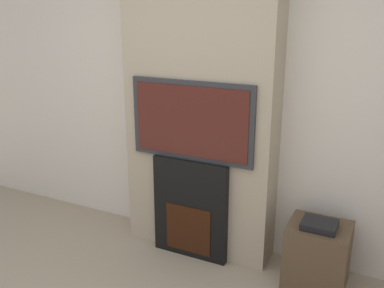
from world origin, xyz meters
The scene contains 5 objects.
wall_back centered at (0.00, 2.03, 1.35)m, with size 6.00×0.06×2.70m.
chimney_breast centered at (0.00, 1.85, 1.35)m, with size 1.25×0.30×2.70m.
fireplace centered at (0.00, 1.70, 0.42)m, with size 0.64×0.15×0.85m.
television centered at (0.00, 1.70, 1.16)m, with size 1.03×0.07×0.63m.
media_stand centered at (1.03, 1.72, 0.25)m, with size 0.44×0.38×0.54m.
Camera 1 is at (1.43, -1.18, 1.98)m, focal length 40.00 mm.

